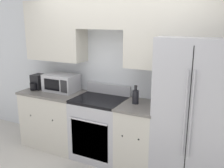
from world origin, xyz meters
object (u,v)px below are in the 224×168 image
at_px(refrigerator, 193,112).
at_px(microwave, 61,83).
at_px(oven_range, 100,128).
at_px(bottle, 136,96).

relative_size(refrigerator, microwave, 3.52).
bearing_deg(oven_range, bottle, 3.94).
height_order(refrigerator, bottle, refrigerator).
bearing_deg(microwave, refrigerator, -1.42).
bearing_deg(bottle, refrigerator, 0.18).
height_order(oven_range, refrigerator, refrigerator).
xyz_separation_m(oven_range, refrigerator, (1.34, 0.04, 0.47)).
bearing_deg(refrigerator, oven_range, -178.25).
bearing_deg(refrigerator, microwave, 178.58).
height_order(oven_range, bottle, bottle).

